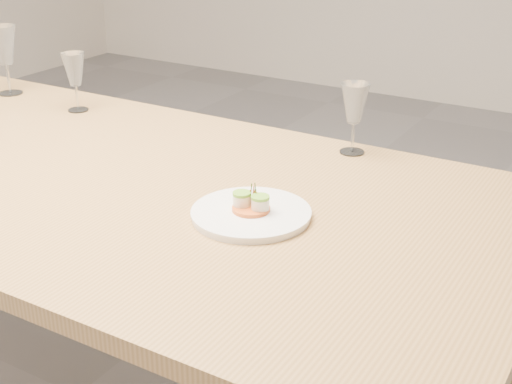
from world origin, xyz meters
The scene contains 5 objects.
dining_table centered at (0.00, 0.00, 0.68)m, with size 2.40×1.00×0.75m.
dinner_plate centered at (0.62, -0.03, 0.76)m, with size 0.25×0.25×0.07m.
wine_glass_0 centered at (-0.54, 0.36, 0.90)m, with size 0.09×0.09×0.22m.
wine_glass_1 centered at (-0.22, 0.34, 0.87)m, with size 0.07×0.07×0.18m.
wine_glass_2 centered at (0.65, 0.43, 0.88)m, with size 0.07×0.07×0.18m.
Camera 1 is at (1.31, -1.17, 1.39)m, focal length 50.00 mm.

